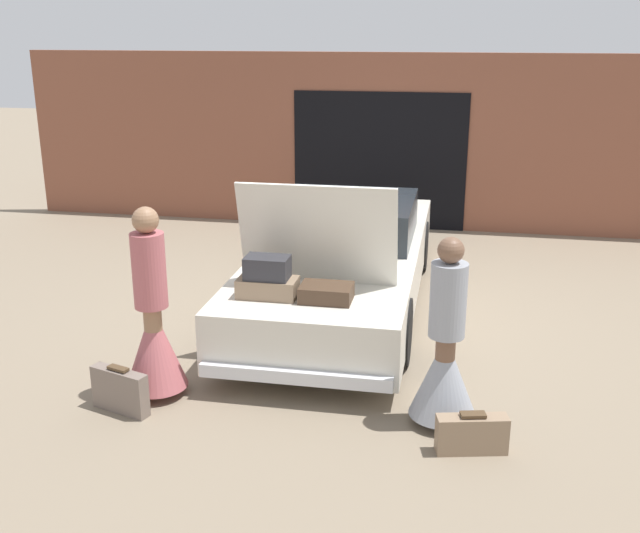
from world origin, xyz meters
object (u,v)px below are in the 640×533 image
(suitcase_beside_left_person, at_px, (120,391))
(suitcase_beside_right_person, at_px, (472,434))
(car, at_px, (342,260))
(person_right, at_px, (445,359))
(person_left, at_px, (153,329))

(suitcase_beside_left_person, relative_size, suitcase_beside_right_person, 0.98)
(car, xyz_separation_m, person_right, (1.28, -2.60, 0.01))
(car, distance_m, person_left, 2.86)
(suitcase_beside_left_person, bearing_deg, person_right, 6.94)
(person_left, xyz_separation_m, person_right, (2.55, -0.03, -0.05))
(suitcase_beside_left_person, xyz_separation_m, suitcase_beside_right_person, (2.97, -0.10, -0.04))
(person_right, xyz_separation_m, suitcase_beside_right_person, (0.24, -0.43, -0.42))
(person_left, relative_size, person_right, 1.08)
(suitcase_beside_right_person, bearing_deg, car, 116.64)
(car, relative_size, suitcase_beside_right_person, 8.86)
(suitcase_beside_left_person, height_order, suitcase_beside_right_person, suitcase_beside_left_person)
(car, bearing_deg, suitcase_beside_left_person, -116.37)
(person_right, bearing_deg, car, 25.62)
(car, distance_m, suitcase_beside_right_person, 3.41)
(person_left, bearing_deg, suitcase_beside_right_person, 70.92)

